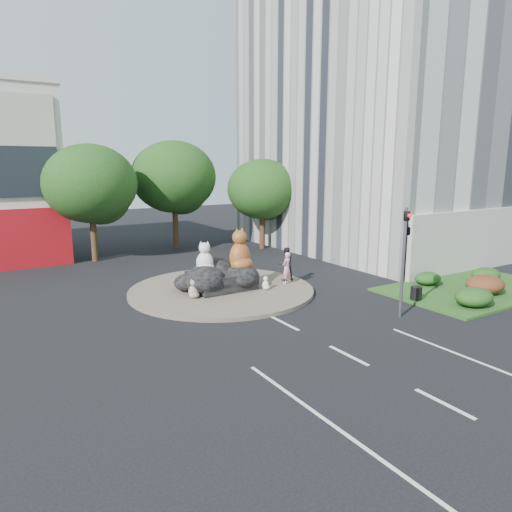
{
  "coord_description": "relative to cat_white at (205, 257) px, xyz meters",
  "views": [
    {
      "loc": [
        -11.03,
        -11.45,
        6.81
      ],
      "look_at": [
        1.59,
        8.99,
        2.0
      ],
      "focal_mm": 32.0,
      "sensor_mm": 36.0,
      "label": 1
    }
  ],
  "objects": [
    {
      "name": "kitten_calico",
      "position": [
        -1.18,
        -1.1,
        -1.28
      ],
      "size": [
        0.79,
        0.76,
        1.0
      ],
      "primitive_type": null,
      "rotation": [
        0.0,
        0.0,
        -0.58
      ],
      "color": "silver",
      "rests_on": "roundabout_island"
    },
    {
      "name": "tree_left",
      "position": [
        -3.07,
        11.84,
        3.27
      ],
      "size": [
        6.46,
        6.46,
        8.27
      ],
      "color": "#382314",
      "rests_on": "ground"
    },
    {
      "name": "hedge_red",
      "position": [
        12.37,
        -8.22,
        -1.37
      ],
      "size": [
        2.2,
        1.76,
        0.99
      ],
      "primitive_type": "ellipsoid",
      "color": "#4B2014",
      "rests_on": "grass_verge"
    },
    {
      "name": "tree_mid",
      "position": [
        3.93,
        13.84,
        3.58
      ],
      "size": [
        6.84,
        6.84,
        8.76
      ],
      "color": "#382314",
      "rests_on": "ground"
    },
    {
      "name": "pedestrian_pink",
      "position": [
        4.5,
        -1.21,
        -0.88
      ],
      "size": [
        0.77,
        0.66,
        1.79
      ],
      "primitive_type": "imported",
      "rotation": [
        0.0,
        0.0,
        3.57
      ],
      "color": "pink",
      "rests_on": "roundabout_island"
    },
    {
      "name": "roundabout_island",
      "position": [
        0.87,
        -0.22,
        -1.88
      ],
      "size": [
        10.0,
        10.0,
        0.2
      ],
      "primitive_type": "cylinder",
      "color": "brown",
      "rests_on": "ground"
    },
    {
      "name": "hedge_near_green",
      "position": [
        9.87,
        -9.22,
        -1.41
      ],
      "size": [
        2.0,
        1.6,
        0.9
      ],
      "primitive_type": "ellipsoid",
      "color": "#103410",
      "rests_on": "grass_verge"
    },
    {
      "name": "cat_tabby",
      "position": [
        1.88,
        -0.47,
        0.31
      ],
      "size": [
        1.8,
        1.69,
        2.39
      ],
      "primitive_type": null,
      "rotation": [
        0.0,
        0.0,
        0.39
      ],
      "color": "#BF5827",
      "rests_on": "rock_plinth"
    },
    {
      "name": "traffic_light",
      "position": [
        5.96,
        -8.22,
        1.64
      ],
      "size": [
        0.44,
        1.24,
        5.0
      ],
      "color": "#595B60",
      "rests_on": "ground"
    },
    {
      "name": "litter_bin",
      "position": [
        8.37,
        -7.05,
        -1.52
      ],
      "size": [
        0.59,
        0.59,
        0.68
      ],
      "primitive_type": "cylinder",
      "rotation": [
        0.0,
        0.0,
        0.04
      ],
      "color": "black",
      "rests_on": "grass_verge"
    },
    {
      "name": "kitten_white",
      "position": [
        2.78,
        -1.68,
        -1.4
      ],
      "size": [
        0.54,
        0.49,
        0.76
      ],
      "primitive_type": null,
      "rotation": [
        0.0,
        0.0,
        0.25
      ],
      "color": "silver",
      "rests_on": "roundabout_island"
    },
    {
      "name": "tree_right",
      "position": [
        9.93,
        9.84,
        2.65
      ],
      "size": [
        5.7,
        5.7,
        7.3
      ],
      "color": "#382314",
      "rests_on": "ground"
    },
    {
      "name": "pedestrian_dark",
      "position": [
        4.87,
        -0.6,
        -0.81
      ],
      "size": [
        1.06,
        0.9,
        1.94
      ],
      "primitive_type": "imported",
      "rotation": [
        0.0,
        0.0,
        2.96
      ],
      "color": "black",
      "rests_on": "roundabout_island"
    },
    {
      "name": "rock_plinth",
      "position": [
        0.87,
        -0.22,
        -1.33
      ],
      "size": [
        3.2,
        2.6,
        0.9
      ],
      "primitive_type": null,
      "color": "black",
      "rests_on": "roundabout_island"
    },
    {
      "name": "street_lamp",
      "position": [
        13.68,
        -2.22,
        2.57
      ],
      "size": [
        2.34,
        0.22,
        8.06
      ],
      "color": "#595B60",
      "rests_on": "ground"
    },
    {
      "name": "ground",
      "position": [
        0.87,
        -10.22,
        -1.98
      ],
      "size": [
        120.0,
        120.0,
        0.0
      ],
      "primitive_type": "plane",
      "color": "black",
      "rests_on": "ground"
    },
    {
      "name": "cat_white",
      "position": [
        0.0,
        0.0,
        0.0
      ],
      "size": [
        1.36,
        1.3,
        1.76
      ],
      "primitive_type": null,
      "rotation": [
        0.0,
        0.0,
        -0.47
      ],
      "color": "silver",
      "rests_on": "rock_plinth"
    },
    {
      "name": "hedge_back_green",
      "position": [
        11.37,
        -5.42,
        -1.5
      ],
      "size": [
        1.6,
        1.28,
        0.72
      ],
      "primitive_type": "ellipsoid",
      "color": "#103410",
      "rests_on": "grass_verge"
    },
    {
      "name": "grass_verge",
      "position": [
        12.87,
        -7.22,
        -1.92
      ],
      "size": [
        10.0,
        6.0,
        0.12
      ],
      "primitive_type": "cube",
      "color": "#1F4416",
      "rests_on": "ground"
    },
    {
      "name": "office_tower",
      "position": [
        20.87,
        5.78,
        15.52
      ],
      "size": [
        20.0,
        20.0,
        35.0
      ],
      "primitive_type": "cube",
      "color": "silver",
      "rests_on": "ground"
    },
    {
      "name": "hedge_mid_green",
      "position": [
        14.87,
        -6.72,
        -1.46
      ],
      "size": [
        1.8,
        1.44,
        0.81
      ],
      "primitive_type": "ellipsoid",
      "color": "#103410",
      "rests_on": "grass_verge"
    }
  ]
}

